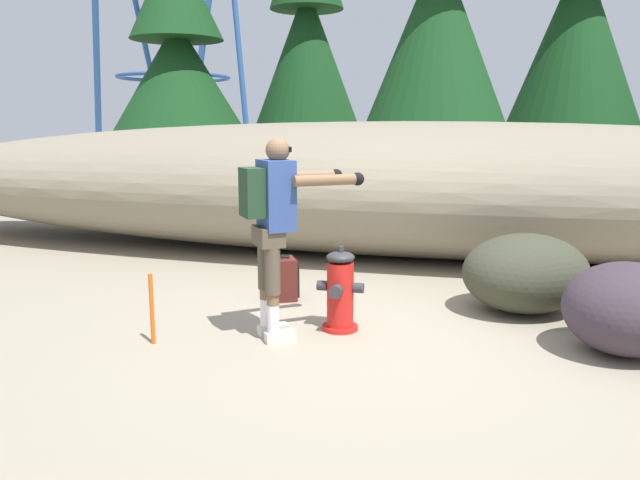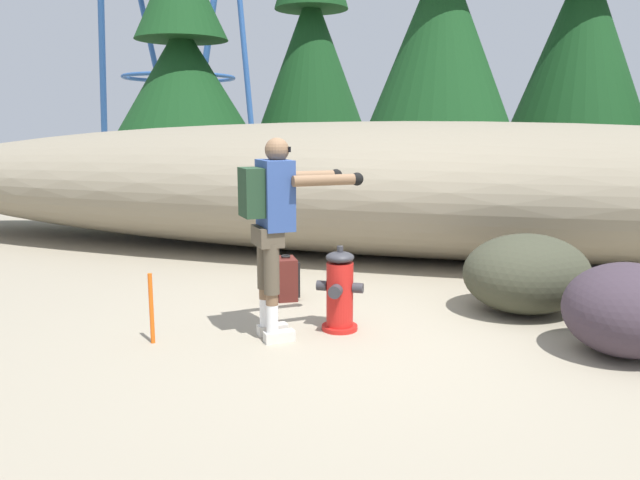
# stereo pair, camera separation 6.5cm
# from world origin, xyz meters

# --- Properties ---
(ground_plane) EXTENTS (56.00, 56.00, 0.04)m
(ground_plane) POSITION_xyz_m (0.00, 0.00, -0.02)
(ground_plane) COLOR gray
(dirt_embankment) EXTENTS (17.14, 3.20, 1.86)m
(dirt_embankment) POSITION_xyz_m (0.00, 3.62, 0.93)
(dirt_embankment) COLOR gray
(dirt_embankment) RESTS_ON ground_plane
(fire_hydrant) EXTENTS (0.42, 0.37, 0.76)m
(fire_hydrant) POSITION_xyz_m (-0.10, 0.09, 0.35)
(fire_hydrant) COLOR red
(fire_hydrant) RESTS_ON ground_plane
(utility_worker) EXTENTS (1.01, 0.89, 1.70)m
(utility_worker) POSITION_xyz_m (-0.57, -0.26, 1.08)
(utility_worker) COLOR beige
(utility_worker) RESTS_ON ground_plane
(spare_backpack) EXTENTS (0.36, 0.36, 0.47)m
(spare_backpack) POSITION_xyz_m (-0.88, 0.92, 0.22)
(spare_backpack) COLOR #511E19
(spare_backpack) RESTS_ON ground_plane
(boulder_large) EXTENTS (1.60, 1.53, 0.77)m
(boulder_large) POSITION_xyz_m (1.53, 1.09, 0.39)
(boulder_large) COLOR #393B2B
(boulder_large) RESTS_ON ground_plane
(boulder_mid) EXTENTS (1.39, 1.39, 0.74)m
(boulder_mid) POSITION_xyz_m (2.24, 0.10, 0.37)
(boulder_mid) COLOR #3B303A
(boulder_mid) RESTS_ON ground_plane
(pine_tree_far_left) EXTENTS (2.99, 2.99, 5.61)m
(pine_tree_far_left) POSITION_xyz_m (-5.21, 7.21, 3.20)
(pine_tree_far_left) COLOR #47331E
(pine_tree_far_left) RESTS_ON ground_plane
(pine_tree_left) EXTENTS (2.59, 2.59, 7.23)m
(pine_tree_left) POSITION_xyz_m (-2.95, 9.17, 3.91)
(pine_tree_left) COLOR #47331E
(pine_tree_left) RESTS_ON ground_plane
(pine_tree_center) EXTENTS (2.40, 2.40, 6.74)m
(pine_tree_center) POSITION_xyz_m (0.24, 5.89, 3.83)
(pine_tree_center) COLOR #47331E
(pine_tree_center) RESTS_ON ground_plane
(pine_tree_right) EXTENTS (2.70, 2.70, 7.56)m
(pine_tree_right) POSITION_xyz_m (2.77, 8.55, 4.08)
(pine_tree_right) COLOR #47331E
(pine_tree_right) RESTS_ON ground_plane
(survey_stake) EXTENTS (0.04, 0.04, 0.60)m
(survey_stake) POSITION_xyz_m (-1.53, -0.65, 0.30)
(survey_stake) COLOR #E55914
(survey_stake) RESTS_ON ground_plane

